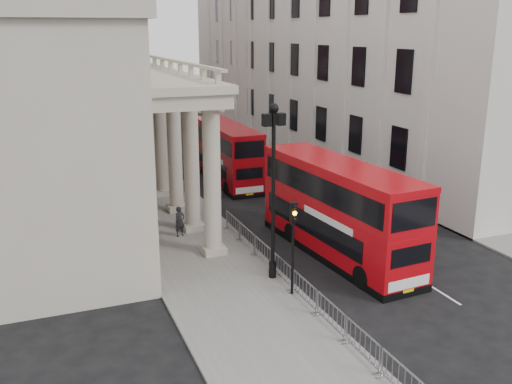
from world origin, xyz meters
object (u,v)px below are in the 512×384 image
bus_near (338,208)px  pedestrian_b (132,187)px  lamp_post_mid (184,127)px  monument_column (117,5)px  pedestrian_c (146,190)px  lamp_post_north (142,102)px  lamp_post_south (273,181)px  pedestrian_a (180,221)px  traffic_light (293,231)px  bus_far (226,152)px

bus_near → pedestrian_b: 16.36m
lamp_post_mid → bus_near: bearing=-72.8°
monument_column → pedestrian_c: size_ratio=35.06×
bus_near → pedestrian_c: size_ratio=7.59×
pedestrian_b → pedestrian_c: pedestrian_b is taller
lamp_post_mid → lamp_post_north: 16.00m
lamp_post_south → lamp_post_mid: size_ratio=1.00×
lamp_post_mid → pedestrian_a: 10.02m
lamp_post_south → traffic_light: 2.71m
pedestrian_a → pedestrian_c: 7.82m
pedestrian_b → lamp_post_mid: bearing=176.3°
traffic_light → lamp_post_south: bearing=92.8°
bus_near → pedestrian_b: (-8.44, 13.93, -1.61)m
lamp_post_north → pedestrian_a: 25.27m
lamp_post_mid → bus_far: lamp_post_mid is taller
pedestrian_a → pedestrian_b: size_ratio=1.00×
bus_far → pedestrian_a: bearing=-120.0°
bus_far → pedestrian_b: (-7.93, -2.78, -1.37)m
monument_column → pedestrian_c: bearing=-97.6°
lamp_post_south → lamp_post_mid: (0.00, 16.00, 0.00)m
bus_near → lamp_post_south: bearing=-163.7°
lamp_post_south → pedestrian_a: bearing=110.6°
lamp_post_mid → lamp_post_north: (0.00, 16.00, 0.00)m
pedestrian_a → pedestrian_b: (-1.29, 8.42, 0.00)m
monument_column → lamp_post_south: 88.94m
lamp_post_south → pedestrian_c: 15.82m
bus_far → pedestrian_b: bus_far is taller
pedestrian_c → lamp_post_south: bearing=-58.9°
traffic_light → lamp_post_north: bearing=90.2°
lamp_post_north → pedestrian_b: bearing=-103.7°
lamp_post_mid → traffic_light: lamp_post_mid is taller
traffic_light → pedestrian_a: size_ratio=2.45×
pedestrian_c → pedestrian_a: bearing=-67.7°
monument_column → pedestrian_b: size_ratio=30.83×
lamp_post_north → traffic_light: (0.10, -34.02, -1.80)m
monument_column → bus_near: bearing=-91.4°
lamp_post_north → pedestrian_b: 17.33m
monument_column → pedestrian_a: bearing=-96.6°
lamp_post_south → lamp_post_north: 32.00m
monument_column → pedestrian_b: 74.69m
monument_column → traffic_light: size_ratio=12.60×
bus_far → lamp_post_north: bearing=106.7°
traffic_light → pedestrian_b: (-4.10, 17.61, -2.11)m
traffic_light → bus_near: bus_near is taller
bus_far → pedestrian_c: (-7.03, -3.38, -1.47)m
monument_column → pedestrian_a: size_ratio=30.88×
lamp_post_north → traffic_light: bearing=-89.8°
lamp_post_north → bus_near: size_ratio=0.71×
lamp_post_south → monument_column: bearing=85.7°
pedestrian_b → bus_far: bearing=-170.2°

